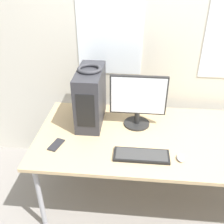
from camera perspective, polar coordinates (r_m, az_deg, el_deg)
name	(u,v)px	position (r m, az deg, el deg)	size (l,w,h in m)	color
wall_back	(173,36)	(2.43, 13.08, 15.75)	(8.00, 0.07, 2.70)	beige
desk	(170,141)	(2.19, 12.54, -6.18)	(2.16, 0.94, 0.71)	tan
pc_tower	(91,97)	(2.20, -4.68, 3.34)	(0.20, 0.47, 0.47)	#2D2D33
headphones	(89,69)	(2.10, -4.96, 9.33)	(0.20, 0.20, 0.03)	#333338
monitor_main	(138,100)	(2.15, 5.68, 2.65)	(0.46, 0.22, 0.45)	black
keyboard	(141,155)	(1.93, 6.42, -9.37)	(0.40, 0.15, 0.02)	black
mouse	(180,158)	(1.96, 14.68, -9.61)	(0.05, 0.09, 0.03)	#B2B2B7
cell_phone	(56,145)	(2.07, -12.05, -6.98)	(0.11, 0.16, 0.01)	#232328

